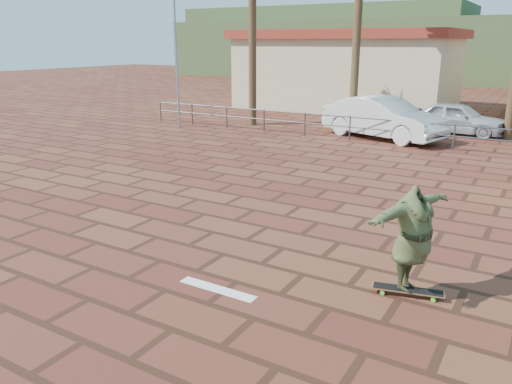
# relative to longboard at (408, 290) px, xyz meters

# --- Properties ---
(ground) EXTENTS (120.00, 120.00, 0.00)m
(ground) POSITION_rel_longboard_xyz_m (-3.41, -0.18, -0.09)
(ground) COLOR brown
(ground) RESTS_ON ground
(paint_stripe) EXTENTS (1.40, 0.22, 0.01)m
(paint_stripe) POSITION_rel_longboard_xyz_m (-2.71, -1.38, -0.09)
(paint_stripe) COLOR white
(paint_stripe) RESTS_ON ground
(guardrail) EXTENTS (24.06, 0.06, 1.00)m
(guardrail) POSITION_rel_longboard_xyz_m (-3.41, 11.82, 0.59)
(guardrail) COLOR #47494F
(guardrail) RESTS_ON ground
(flagpole) EXTENTS (1.30, 0.10, 8.00)m
(flagpole) POSITION_rel_longboard_xyz_m (-13.28, 10.82, 4.55)
(flagpole) COLOR gray
(flagpole) RESTS_ON ground
(building_west) EXTENTS (12.60, 7.60, 4.50)m
(building_west) POSITION_rel_longboard_xyz_m (-9.41, 21.82, 2.19)
(building_west) COLOR beige
(building_west) RESTS_ON ground
(hill_front) EXTENTS (70.00, 18.00, 6.00)m
(hill_front) POSITION_rel_longboard_xyz_m (-3.41, 49.82, 2.91)
(hill_front) COLOR #384C28
(hill_front) RESTS_ON ground
(hill_back) EXTENTS (35.00, 14.00, 8.00)m
(hill_back) POSITION_rel_longboard_xyz_m (-25.41, 55.82, 3.91)
(hill_back) COLOR #384C28
(hill_back) RESTS_ON ground
(longboard) EXTENTS (1.13, 0.50, 0.11)m
(longboard) POSITION_rel_longboard_xyz_m (0.00, 0.00, 0.00)
(longboard) COLOR olive
(longboard) RESTS_ON ground
(skateboarder) EXTENTS (1.15, 2.18, 1.71)m
(skateboarder) POSITION_rel_longboard_xyz_m (-0.00, 0.00, 0.87)
(skateboarder) COLOR #424C29
(skateboarder) RESTS_ON longboard
(car_silver) EXTENTS (4.13, 1.96, 1.36)m
(car_silver) POSITION_rel_longboard_xyz_m (-1.97, 15.61, 0.59)
(car_silver) COLOR #B2B4B9
(car_silver) RESTS_ON ground
(car_white) EXTENTS (5.45, 3.31, 1.70)m
(car_white) POSITION_rel_longboard_xyz_m (-4.41, 12.96, 0.76)
(car_white) COLOR silver
(car_white) RESTS_ON ground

